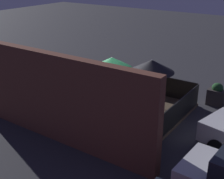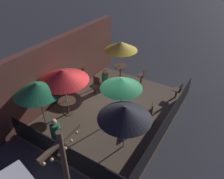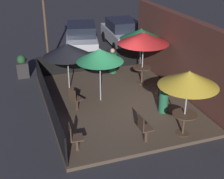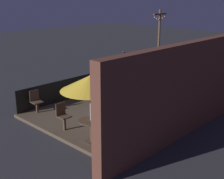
{
  "view_description": "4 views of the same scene",
  "coord_description": "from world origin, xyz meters",
  "px_view_note": "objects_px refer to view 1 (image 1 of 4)",
  "views": [
    {
      "loc": [
        -7.5,
        10.0,
        5.94
      ],
      "look_at": [
        -0.69,
        0.09,
        1.09
      ],
      "focal_mm": 50.0,
      "sensor_mm": 36.0,
      "label": 1
    },
    {
      "loc": [
        -6.92,
        -4.25,
        6.8
      ],
      "look_at": [
        0.31,
        0.21,
        1.1
      ],
      "focal_mm": 35.0,
      "sensor_mm": 36.0,
      "label": 2
    },
    {
      "loc": [
        10.39,
        -3.74,
        5.84
      ],
      "look_at": [
        0.78,
        -0.43,
        1.01
      ],
      "focal_mm": 50.0,
      "sensor_mm": 36.0,
      "label": 3
    },
    {
      "loc": [
        9.07,
        8.1,
        4.69
      ],
      "look_at": [
        0.53,
        -0.14,
        1.05
      ],
      "focal_mm": 50.0,
      "sensor_mm": 36.0,
      "label": 4
    }
  ],
  "objects_px": {
    "patio_umbrella_2": "(120,92)",
    "dining_table_0": "(100,115)",
    "patio_umbrella_3": "(152,66)",
    "patron_0": "(149,119)",
    "patio_chair_1": "(116,82)",
    "patio_umbrella_4": "(112,63)",
    "planter_box": "(217,95)",
    "patio_umbrella_0": "(100,78)",
    "patio_umbrella_1": "(28,59)",
    "dining_table_1": "(31,88)",
    "patio_chair_0": "(62,103)",
    "patio_chair_2": "(85,71)",
    "patio_chair_3": "(53,80)",
    "patron_1": "(54,97)"
  },
  "relations": [
    {
      "from": "dining_table_0",
      "to": "patron_1",
      "type": "xyz_separation_m",
      "value": [
        2.67,
        -0.32,
        -0.04
      ]
    },
    {
      "from": "dining_table_0",
      "to": "patio_chair_1",
      "type": "height_order",
      "value": "patio_chair_1"
    },
    {
      "from": "patio_umbrella_0",
      "to": "patio_chair_0",
      "type": "bearing_deg",
      "value": -2.99
    },
    {
      "from": "patio_umbrella_2",
      "to": "patio_chair_2",
      "type": "height_order",
      "value": "patio_umbrella_2"
    },
    {
      "from": "dining_table_0",
      "to": "planter_box",
      "type": "relative_size",
      "value": 0.77
    },
    {
      "from": "patio_umbrella_0",
      "to": "patio_umbrella_1",
      "type": "height_order",
      "value": "patio_umbrella_0"
    },
    {
      "from": "patio_chair_2",
      "to": "patron_0",
      "type": "height_order",
      "value": "patron_0"
    },
    {
      "from": "patio_chair_2",
      "to": "planter_box",
      "type": "bearing_deg",
      "value": 102.48
    },
    {
      "from": "patio_umbrella_3",
      "to": "patron_0",
      "type": "distance_m",
      "value": 2.92
    },
    {
      "from": "patio_umbrella_3",
      "to": "planter_box",
      "type": "relative_size",
      "value": 1.93
    },
    {
      "from": "patron_0",
      "to": "dining_table_0",
      "type": "bearing_deg",
      "value": 90.21
    },
    {
      "from": "patio_umbrella_4",
      "to": "patio_chair_1",
      "type": "xyz_separation_m",
      "value": [
        0.54,
        -1.15,
        -1.38
      ]
    },
    {
      "from": "patio_umbrella_3",
      "to": "dining_table_0",
      "type": "distance_m",
      "value": 3.43
    },
    {
      "from": "patio_umbrella_1",
      "to": "patio_chair_2",
      "type": "height_order",
      "value": "patio_umbrella_1"
    },
    {
      "from": "dining_table_0",
      "to": "dining_table_1",
      "type": "bearing_deg",
      "value": -5.33
    },
    {
      "from": "patio_umbrella_2",
      "to": "patio_chair_1",
      "type": "xyz_separation_m",
      "value": [
        2.66,
        -3.77,
        -1.41
      ]
    },
    {
      "from": "patio_umbrella_2",
      "to": "patio_chair_1",
      "type": "distance_m",
      "value": 4.83
    },
    {
      "from": "dining_table_0",
      "to": "patio_chair_0",
      "type": "height_order",
      "value": "patio_chair_0"
    },
    {
      "from": "dining_table_1",
      "to": "patio_chair_1",
      "type": "xyz_separation_m",
      "value": [
        -2.65,
        -3.0,
        -0.08
      ]
    },
    {
      "from": "patio_umbrella_3",
      "to": "planter_box",
      "type": "height_order",
      "value": "patio_umbrella_3"
    },
    {
      "from": "dining_table_1",
      "to": "patron_0",
      "type": "xyz_separation_m",
      "value": [
        -5.81,
        -0.43,
        -0.06
      ]
    },
    {
      "from": "patio_umbrella_2",
      "to": "dining_table_0",
      "type": "bearing_deg",
      "value": -19.02
    },
    {
      "from": "patio_umbrella_1",
      "to": "dining_table_0",
      "type": "height_order",
      "value": "patio_umbrella_1"
    },
    {
      "from": "patio_chair_1",
      "to": "dining_table_1",
      "type": "bearing_deg",
      "value": -66.19
    },
    {
      "from": "patio_chair_3",
      "to": "patron_1",
      "type": "distance_m",
      "value": 2.16
    },
    {
      "from": "patio_umbrella_1",
      "to": "patio_chair_0",
      "type": "bearing_deg",
      "value": 172.43
    },
    {
      "from": "patron_0",
      "to": "patio_umbrella_1",
      "type": "bearing_deg",
      "value": 67.21
    },
    {
      "from": "patio_chair_0",
      "to": "patio_chair_2",
      "type": "bearing_deg",
      "value": 119.11
    },
    {
      "from": "patio_umbrella_1",
      "to": "patron_0",
      "type": "relative_size",
      "value": 1.85
    },
    {
      "from": "patio_umbrella_0",
      "to": "patio_umbrella_1",
      "type": "bearing_deg",
      "value": -5.33
    },
    {
      "from": "patio_umbrella_3",
      "to": "dining_table_0",
      "type": "relative_size",
      "value": 2.5
    },
    {
      "from": "patio_chair_3",
      "to": "patron_0",
      "type": "relative_size",
      "value": 0.8
    },
    {
      "from": "dining_table_1",
      "to": "patio_umbrella_2",
      "type": "bearing_deg",
      "value": 171.73
    },
    {
      "from": "patio_umbrella_2",
      "to": "patio_chair_2",
      "type": "distance_m",
      "value": 6.81
    },
    {
      "from": "dining_table_1",
      "to": "patio_chair_0",
      "type": "xyz_separation_m",
      "value": [
        -2.14,
        0.28,
        -0.09
      ]
    },
    {
      "from": "dining_table_0",
      "to": "patio_chair_3",
      "type": "bearing_deg",
      "value": -23.2
    },
    {
      "from": "patio_chair_3",
      "to": "patron_0",
      "type": "bearing_deg",
      "value": 79.17
    },
    {
      "from": "patio_chair_2",
      "to": "patron_1",
      "type": "xyz_separation_m",
      "value": [
        -1.28,
        3.63,
        0.05
      ]
    },
    {
      "from": "patio_umbrella_0",
      "to": "patron_0",
      "type": "height_order",
      "value": "patio_umbrella_0"
    },
    {
      "from": "patio_chair_3",
      "to": "planter_box",
      "type": "distance_m",
      "value": 7.74
    },
    {
      "from": "dining_table_0",
      "to": "dining_table_1",
      "type": "xyz_separation_m",
      "value": [
        4.21,
        -0.39,
        0.01
      ]
    },
    {
      "from": "dining_table_0",
      "to": "patio_chair_1",
      "type": "distance_m",
      "value": 3.73
    },
    {
      "from": "patio_umbrella_0",
      "to": "patron_1",
      "type": "bearing_deg",
      "value": -6.91
    },
    {
      "from": "patio_umbrella_3",
      "to": "dining_table_1",
      "type": "relative_size",
      "value": 2.53
    },
    {
      "from": "dining_table_1",
      "to": "patio_chair_0",
      "type": "distance_m",
      "value": 2.16
    },
    {
      "from": "patio_umbrella_0",
      "to": "dining_table_0",
      "type": "height_order",
      "value": "patio_umbrella_0"
    },
    {
      "from": "patio_umbrella_2",
      "to": "patio_umbrella_3",
      "type": "bearing_deg",
      "value": -79.04
    },
    {
      "from": "patio_umbrella_2",
      "to": "patio_umbrella_4",
      "type": "bearing_deg",
      "value": -50.93
    },
    {
      "from": "patio_chair_3",
      "to": "patio_umbrella_1",
      "type": "bearing_deg",
      "value": 0.0
    },
    {
      "from": "dining_table_1",
      "to": "patio_chair_2",
      "type": "bearing_deg",
      "value": -94.14
    }
  ]
}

